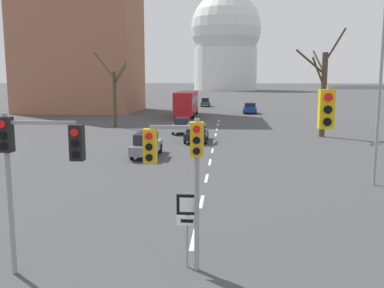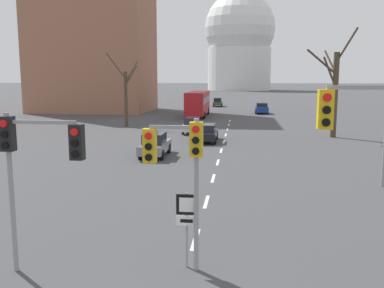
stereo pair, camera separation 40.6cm
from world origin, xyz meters
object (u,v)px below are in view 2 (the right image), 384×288
at_px(route_sign_post, 187,217).
at_px(sedan_mid_centre, 192,125).
at_px(traffic_signal_centre_tall, 179,157).
at_px(traffic_signal_near_left, 33,153).
at_px(traffic_signal_near_right, 378,132).
at_px(city_bus, 198,102).
at_px(sedan_near_left, 262,108).
at_px(street_lamp_right, 383,69).
at_px(sedan_far_right, 155,144).
at_px(sedan_far_left, 206,133).
at_px(sedan_near_right, 218,102).

distance_m(route_sign_post, sedan_mid_centre, 30.48).
xyz_separation_m(traffic_signal_centre_tall, traffic_signal_near_left, (-3.95, -0.64, 0.15)).
relative_size(traffic_signal_near_left, sedan_mid_centre, 1.04).
bearing_deg(traffic_signal_near_right, city_bus, 100.87).
distance_m(traffic_signal_near_right, route_sign_post, 5.58).
distance_m(traffic_signal_centre_tall, route_sign_post, 1.79).
bearing_deg(sedan_near_left, traffic_signal_near_right, -89.71).
bearing_deg(street_lamp_right, sedan_far_right, 151.61).
bearing_deg(traffic_signal_near_right, sedan_mid_centre, 104.59).
bearing_deg(route_sign_post, city_bus, 95.52).
relative_size(sedan_far_left, sedan_far_right, 1.02).
distance_m(traffic_signal_near_left, city_bus, 49.06).
relative_size(route_sign_post, sedan_far_left, 0.50).
bearing_deg(street_lamp_right, sedan_near_left, 94.95).
bearing_deg(route_sign_post, traffic_signal_centre_tall, -141.93).
relative_size(traffic_signal_near_right, sedan_mid_centre, 1.25).
distance_m(sedan_near_right, sedan_far_left, 45.07).
bearing_deg(traffic_signal_centre_tall, route_sign_post, 38.07).
height_order(sedan_mid_centre, sedan_far_left, sedan_mid_centre).
relative_size(traffic_signal_near_right, city_bus, 0.51).
xyz_separation_m(traffic_signal_near_left, street_lamp_right, (12.45, 11.20, 2.43)).
distance_m(traffic_signal_near_left, route_sign_post, 4.62).
distance_m(route_sign_post, sedan_near_left, 54.56).
bearing_deg(sedan_near_right, traffic_signal_near_left, -90.86).
bearing_deg(traffic_signal_near_right, sedan_far_left, 103.78).
relative_size(sedan_near_left, sedan_far_left, 0.95).
height_order(traffic_signal_centre_tall, route_sign_post, traffic_signal_centre_tall).
height_order(street_lamp_right, city_bus, street_lamp_right).
xyz_separation_m(street_lamp_right, sedan_mid_centre, (-11.68, 19.86, -5.08)).
relative_size(sedan_near_left, sedan_near_right, 0.99).
distance_m(traffic_signal_near_right, sedan_mid_centre, 32.52).
relative_size(route_sign_post, street_lamp_right, 0.23).
distance_m(sedan_near_left, city_bus, 11.10).
relative_size(traffic_signal_centre_tall, traffic_signal_near_left, 0.96).
distance_m(traffic_signal_near_right, sedan_far_right, 20.85).
distance_m(route_sign_post, sedan_far_right, 17.94).
bearing_deg(sedan_near_left, sedan_far_left, -101.49).
bearing_deg(street_lamp_right, sedan_near_right, 100.87).
bearing_deg(traffic_signal_near_left, traffic_signal_near_right, -1.49).
bearing_deg(sedan_far_left, street_lamp_right, -55.42).
height_order(sedan_mid_centre, city_bus, city_bus).
height_order(sedan_mid_centre, sedan_far_right, sedan_far_right).
relative_size(traffic_signal_near_left, sedan_far_right, 1.03).
xyz_separation_m(route_sign_post, sedan_near_right, (-3.06, 69.74, -0.69)).
bearing_deg(traffic_signal_near_left, sedan_mid_centre, 88.57).
bearing_deg(sedan_far_left, route_sign_post, -86.50).
relative_size(traffic_signal_near_right, sedan_far_right, 1.25).
bearing_deg(traffic_signal_near_right, sedan_near_left, 90.29).
bearing_deg(sedan_far_right, traffic_signal_near_left, -88.85).
height_order(street_lamp_right, sedan_far_left, street_lamp_right).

